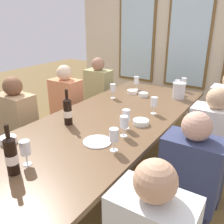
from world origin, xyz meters
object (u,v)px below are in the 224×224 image
at_px(tasting_bowl_3, 8,140).
at_px(wine_glass_1, 177,84).
at_px(dining_table, 110,124).
at_px(seated_person_4, 19,131).
at_px(seated_person_3, 209,150).
at_px(seated_person_7, 224,122).
at_px(white_plate_0, 97,142).
at_px(tasting_bowl_1, 141,122).
at_px(wine_glass_9, 126,116).
at_px(wine_glass_0, 124,122).
at_px(tasting_bowl_2, 143,95).
at_px(wine_bottle_0, 11,155).
at_px(seated_person_6, 99,96).
at_px(seated_person_2, 67,110).
at_px(wine_glass_2, 184,82).
at_px(wine_glass_7, 154,103).
at_px(metal_pitcher, 179,90).
at_px(seated_person_5, 188,190).
at_px(wine_glass_4, 113,89).
at_px(tasting_bowl_0, 132,92).
at_px(wine_glass_5, 114,135).
at_px(wine_bottle_2, 68,111).
at_px(wine_glass_8, 25,148).
at_px(wine_glass_3, 136,81).

distance_m(tasting_bowl_3, wine_glass_1, 2.09).
distance_m(dining_table, seated_person_4, 0.98).
height_order(seated_person_3, seated_person_7, same).
distance_m(white_plate_0, tasting_bowl_1, 0.51).
relative_size(white_plate_0, wine_glass_9, 1.29).
bearing_deg(seated_person_4, tasting_bowl_3, -42.00).
distance_m(wine_glass_0, seated_person_7, 1.47).
bearing_deg(wine_glass_1, tasting_bowl_2, -130.38).
bearing_deg(seated_person_4, dining_table, 23.32).
distance_m(wine_bottle_0, seated_person_3, 1.67).
relative_size(white_plate_0, seated_person_6, 0.20).
relative_size(seated_person_2, seated_person_6, 1.00).
distance_m(tasting_bowl_1, wine_glass_2, 1.27).
distance_m(tasting_bowl_2, wine_glass_1, 0.47).
distance_m(wine_glass_7, seated_person_6, 1.43).
bearing_deg(metal_pitcher, seated_person_5, -68.02).
bearing_deg(seated_person_7, seated_person_6, -179.75).
relative_size(tasting_bowl_1, seated_person_2, 0.13).
relative_size(tasting_bowl_1, seated_person_5, 0.13).
bearing_deg(tasting_bowl_3, wine_glass_4, 86.68).
height_order(wine_glass_7, seated_person_5, seated_person_5).
relative_size(wine_glass_7, seated_person_4, 0.16).
distance_m(tasting_bowl_0, wine_glass_4, 0.33).
relative_size(seated_person_5, seated_person_7, 1.00).
distance_m(tasting_bowl_1, wine_glass_5, 0.53).
bearing_deg(wine_glass_9, seated_person_3, 32.64).
xyz_separation_m(tasting_bowl_1, wine_glass_4, (-0.63, 0.51, 0.09)).
relative_size(wine_glass_0, seated_person_4, 0.16).
relative_size(tasting_bowl_2, wine_glass_2, 0.66).
bearing_deg(wine_bottle_0, tasting_bowl_0, 95.75).
distance_m(metal_pitcher, wine_bottle_2, 1.41).
bearing_deg(wine_glass_7, metal_pitcher, 85.80).
bearing_deg(seated_person_7, tasting_bowl_1, -119.10).
distance_m(tasting_bowl_3, seated_person_3, 1.72).
height_order(tasting_bowl_2, seated_person_3, seated_person_3).
relative_size(wine_bottle_0, wine_glass_0, 1.90).
relative_size(metal_pitcher, seated_person_7, 0.17).
relative_size(seated_person_3, seated_person_7, 1.00).
distance_m(wine_bottle_2, seated_person_4, 0.74).
xyz_separation_m(wine_glass_8, seated_person_2, (-0.86, 1.30, -0.34)).
height_order(tasting_bowl_0, seated_person_4, seated_person_4).
relative_size(wine_bottle_0, tasting_bowl_2, 2.86).
relative_size(wine_bottle_0, seated_person_5, 0.30).
distance_m(white_plate_0, wine_glass_3, 1.55).
xyz_separation_m(wine_glass_3, wine_glass_9, (0.50, -1.15, 0.00)).
relative_size(dining_table, wine_glass_9, 15.94).
bearing_deg(metal_pitcher, seated_person_4, -132.59).
relative_size(wine_bottle_0, wine_glass_2, 1.90).
height_order(wine_glass_9, seated_person_4, seated_person_4).
xyz_separation_m(white_plate_0, seated_person_7, (0.70, 1.51, -0.22)).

